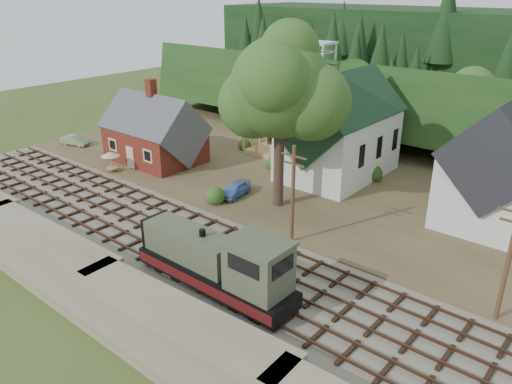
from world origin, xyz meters
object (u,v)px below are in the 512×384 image
Objects in this scene: patio_set at (110,155)px; car_blue at (235,189)px; locomotive at (219,264)px; car_green at (75,140)px.

car_blue is at bearing 13.85° from patio_set.
locomotive is 5.41× the size of patio_set.
car_blue is (-9.52, 12.03, -1.12)m from locomotive.
car_blue is 14.80m from patio_set.
locomotive is 15.39m from car_blue.
patio_set is at bearing -119.25° from car_green.
car_green is 11.75m from patio_set.
locomotive reaches higher than patio_set.
patio_set is at bearing -176.55° from car_blue.
patio_set is (-23.85, 8.50, 0.06)m from locomotive.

